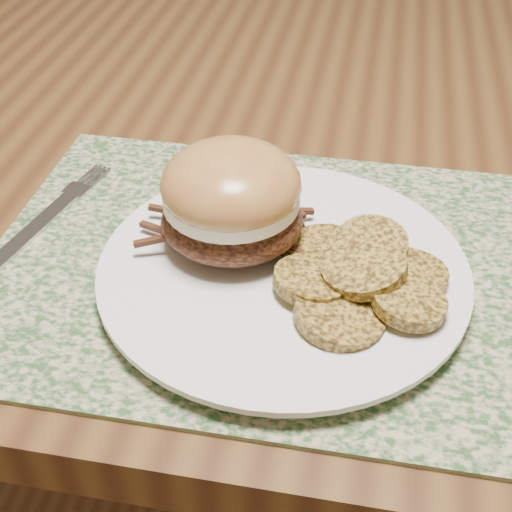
{
  "coord_description": "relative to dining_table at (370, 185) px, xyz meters",
  "views": [
    {
      "loc": [
        -0.0,
        -0.68,
        1.11
      ],
      "look_at": [
        -0.07,
        -0.29,
        0.79
      ],
      "focal_mm": 50.0,
      "sensor_mm": 36.0,
      "label": 1
    }
  ],
  "objects": [
    {
      "name": "dinner_plate",
      "position": [
        -0.06,
        -0.27,
        0.09
      ],
      "size": [
        0.26,
        0.26,
        0.02
      ],
      "primitive_type": "cylinder",
      "color": "white",
      "rests_on": "placemat"
    },
    {
      "name": "roasted_potatoes",
      "position": [
        -0.0,
        -0.29,
        0.11
      ],
      "size": [
        0.14,
        0.15,
        0.04
      ],
      "color": "#A38030",
      "rests_on": "dinner_plate"
    },
    {
      "name": "pork_sandwich",
      "position": [
        -0.1,
        -0.25,
        0.14
      ],
      "size": [
        0.11,
        0.11,
        0.08
      ],
      "rotation": [
        0.0,
        0.0,
        0.05
      ],
      "color": "black",
      "rests_on": "dinner_plate"
    },
    {
      "name": "fork",
      "position": [
        -0.26,
        -0.23,
        0.09
      ],
      "size": [
        0.05,
        0.18,
        0.0
      ],
      "rotation": [
        0.0,
        0.0,
        -0.21
      ],
      "color": "#B8B8C0",
      "rests_on": "placemat"
    },
    {
      "name": "placemat",
      "position": [
        -0.07,
        -0.26,
        0.08
      ],
      "size": [
        0.45,
        0.33,
        0.0
      ],
      "primitive_type": "cube",
      "color": "#30532B",
      "rests_on": "dining_table"
    },
    {
      "name": "dining_table",
      "position": [
        0.0,
        0.0,
        0.0
      ],
      "size": [
        1.5,
        0.9,
        0.75
      ],
      "color": "brown",
      "rests_on": "ground"
    }
  ]
}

